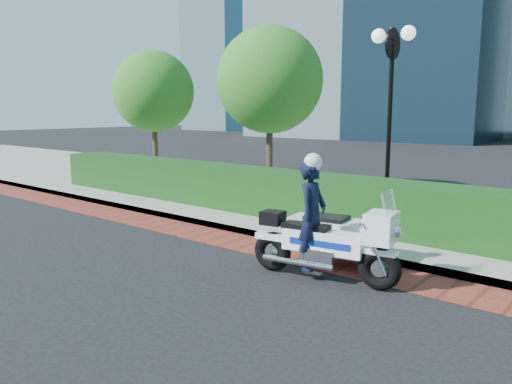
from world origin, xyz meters
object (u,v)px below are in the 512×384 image
Objects in this scene: tree_b at (270,80)px; police_motorcycle at (326,232)px; tree_a at (153,92)px; lamppost at (391,92)px.

police_motorcycle is (5.47, -5.48, -2.78)m from tree_b.
tree_a is 12.52m from police_motorcycle.
lamppost is 4.71m from tree_b.
tree_b reaches higher than tree_a.
tree_a is 5.50m from tree_b.
lamppost is 0.92× the size of tree_a.
lamppost is at bearing 93.66° from police_motorcycle.
police_motorcycle is at bearing -45.05° from tree_b.
tree_a is at bearing 144.09° from police_motorcycle.
tree_b is 8.22m from police_motorcycle.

